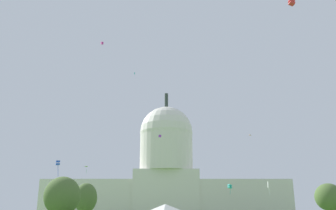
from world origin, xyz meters
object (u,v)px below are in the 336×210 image
at_px(kite_lime_mid, 86,167).
at_px(kite_cyan_high, 134,73).
at_px(kite_orange_mid, 251,136).
at_px(tree_west_far, 85,198).
at_px(kite_violet_mid, 159,136).
at_px(tree_west_mid, 61,196).
at_px(kite_blue_low, 57,163).
at_px(capitol_building, 165,177).
at_px(tree_east_near, 328,197).
at_px(kite_turquoise_low, 229,186).
at_px(kite_magenta_high, 101,43).
at_px(kite_white_low, 267,186).
at_px(kite_red_high, 291,2).

xyz_separation_m(kite_lime_mid, kite_cyan_high, (20.29, -18.12, 34.47)).
bearing_deg(kite_cyan_high, kite_orange_mid, 148.02).
distance_m(tree_west_far, kite_violet_mid, 32.69).
relative_size(tree_west_mid, kite_blue_low, 4.53).
height_order(capitol_building, kite_violet_mid, capitol_building).
distance_m(tree_east_near, kite_orange_mid, 45.82).
xyz_separation_m(kite_orange_mid, kite_cyan_high, (-45.39, -4.25, 24.36)).
relative_size(capitol_building, kite_blue_low, 39.34).
height_order(kite_turquoise_low, kite_blue_low, kite_blue_low).
xyz_separation_m(kite_magenta_high, kite_blue_low, (2.28, -47.02, -47.67)).
bearing_deg(kite_white_low, kite_red_high, -122.84).
height_order(capitol_building, kite_lime_mid, capitol_building).
distance_m(kite_cyan_high, kite_violet_mid, 48.60).
relative_size(kite_blue_low, kite_white_low, 0.97).
relative_size(capitol_building, tree_east_near, 10.49).
bearing_deg(kite_cyan_high, tree_east_near, 112.48).
height_order(tree_east_near, kite_blue_low, kite_blue_low).
height_order(kite_orange_mid, kite_blue_low, kite_orange_mid).
xyz_separation_m(tree_east_near, tree_west_far, (-68.81, 14.80, 0.36)).
bearing_deg(kite_white_low, kite_violet_mid, 98.85).
height_order(tree_west_far, kite_violet_mid, kite_violet_mid).
height_order(tree_west_mid, kite_white_low, tree_west_mid).
height_order(tree_west_mid, tree_west_far, tree_west_mid).
xyz_separation_m(kite_magenta_high, kite_turquoise_low, (42.32, 2.64, -48.40)).
bearing_deg(tree_west_far, kite_orange_mid, 21.21).
height_order(capitol_building, kite_turquoise_low, capitol_building).
bearing_deg(tree_east_near, tree_west_mid, -176.29).
relative_size(kite_cyan_high, kite_turquoise_low, 0.27).
xyz_separation_m(kite_violet_mid, kite_red_high, (27.22, -35.13, 20.19)).
bearing_deg(kite_turquoise_low, capitol_building, 167.98).
distance_m(tree_west_far, kite_blue_low, 48.50).
bearing_deg(kite_blue_low, kite_cyan_high, 149.27).
xyz_separation_m(kite_lime_mid, kite_turquoise_low, (52.95, -34.63, -10.24)).
xyz_separation_m(kite_orange_mid, kite_white_low, (-10.38, -57.47, -22.76)).
distance_m(tree_west_mid, kite_turquoise_low, 51.44).
distance_m(tree_west_mid, kite_cyan_high, 63.01).
xyz_separation_m(tree_east_near, kite_white_low, (-21.55, -20.30, 1.59)).
height_order(tree_west_mid, kite_lime_mid, kite_lime_mid).
bearing_deg(kite_lime_mid, tree_west_mid, -136.64).
bearing_deg(kite_blue_low, tree_east_near, 93.12).
relative_size(kite_magenta_high, kite_cyan_high, 1.22).
bearing_deg(kite_violet_mid, kite_magenta_high, 7.15).
height_order(kite_lime_mid, kite_magenta_high, kite_magenta_high).
xyz_separation_m(tree_west_mid, kite_magenta_high, (4.48, 18.35, 52.31)).
height_order(kite_lime_mid, kite_blue_low, kite_lime_mid).
xyz_separation_m(kite_turquoise_low, kite_violet_mid, (-21.75, -18.14, 12.43)).
height_order(capitol_building, kite_orange_mid, capitol_building).
xyz_separation_m(kite_magenta_high, kite_red_high, (47.79, -50.63, -15.78)).
bearing_deg(kite_cyan_high, kite_magenta_high, 25.91).
bearing_deg(capitol_building, kite_blue_low, -100.05).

